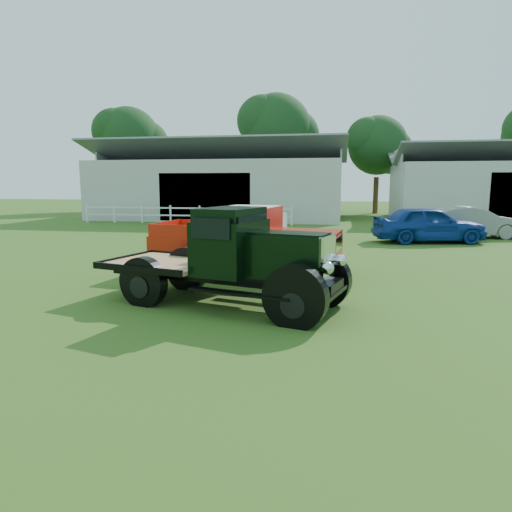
% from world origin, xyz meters
% --- Properties ---
extents(ground, '(120.00, 120.00, 0.00)m').
position_xyz_m(ground, '(0.00, 0.00, 0.00)').
color(ground, '#38611C').
extents(shed_left, '(18.80, 10.20, 5.60)m').
position_xyz_m(shed_left, '(-7.00, 26.00, 2.80)').
color(shed_left, '#A1A29D').
rests_on(shed_left, ground).
extents(fence_rail, '(14.20, 0.16, 1.20)m').
position_xyz_m(fence_rail, '(-8.00, 20.00, 0.60)').
color(fence_rail, white).
rests_on(fence_rail, ground).
extents(tree_a, '(6.30, 6.30, 10.50)m').
position_xyz_m(tree_a, '(-18.00, 33.00, 5.25)').
color(tree_a, '#193A16').
rests_on(tree_a, ground).
extents(tree_b, '(6.90, 6.90, 11.50)m').
position_xyz_m(tree_b, '(-4.00, 34.00, 5.75)').
color(tree_b, '#193A16').
rests_on(tree_b, ground).
extents(tree_c, '(5.40, 5.40, 9.00)m').
position_xyz_m(tree_c, '(5.00, 33.00, 4.50)').
color(tree_c, '#193A16').
rests_on(tree_c, ground).
extents(vintage_flatbed, '(5.72, 3.42, 2.12)m').
position_xyz_m(vintage_flatbed, '(-0.40, 0.92, 1.06)').
color(vintage_flatbed, black).
rests_on(vintage_flatbed, ground).
extents(red_pickup, '(5.72, 2.78, 2.01)m').
position_xyz_m(red_pickup, '(-0.66, 4.24, 1.00)').
color(red_pickup, red).
rests_on(red_pickup, ground).
extents(white_pickup, '(4.67, 3.33, 1.60)m').
position_xyz_m(white_pickup, '(-0.72, 6.70, 0.80)').
color(white_pickup, silver).
rests_on(white_pickup, ground).
extents(misc_car_blue, '(5.09, 2.83, 1.64)m').
position_xyz_m(misc_car_blue, '(5.89, 12.88, 0.82)').
color(misc_car_blue, navy).
rests_on(misc_car_blue, ground).
extents(misc_car_grey, '(4.66, 1.93, 1.50)m').
position_xyz_m(misc_car_grey, '(8.34, 15.20, 0.75)').
color(misc_car_grey, gray).
rests_on(misc_car_grey, ground).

